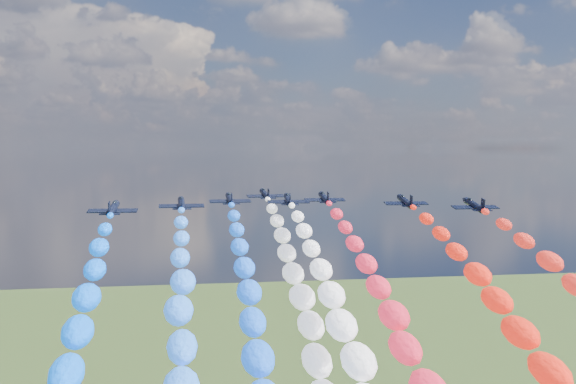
{
  "coord_description": "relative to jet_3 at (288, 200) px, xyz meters",
  "views": [
    {
      "loc": [
        -19.66,
        -124.83,
        104.9
      ],
      "look_at": [
        0.0,
        4.0,
        96.53
      ],
      "focal_mm": 42.39,
      "sensor_mm": 36.0,
      "label": 1
    }
  ],
  "objects": [
    {
      "name": "jet_0",
      "position": [
        -32.92,
        -15.03,
        0.0
      ],
      "size": [
        8.94,
        11.88,
        4.2
      ],
      "primitive_type": null,
      "rotation": [
        0.16,
        0.0,
        -0.05
      ],
      "color": "black"
    },
    {
      "name": "jet_1",
      "position": [
        -21.26,
        -6.76,
        0.0
      ],
      "size": [
        8.68,
        11.7,
        4.2
      ],
      "primitive_type": null,
      "rotation": [
        0.16,
        0.0,
        0.03
      ],
      "color": "black"
    },
    {
      "name": "jet_2",
      "position": [
        -11.53,
        3.35,
        0.0
      ],
      "size": [
        8.61,
        11.65,
        4.2
      ],
      "primitive_type": null,
      "rotation": [
        0.16,
        0.0,
        0.02
      ],
      "color": "black"
    },
    {
      "name": "trail_2",
      "position": [
        -11.53,
        -47.86,
        -17.78
      ],
      "size": [
        5.45,
        98.49,
        39.51
      ],
      "primitive_type": null,
      "color": "blue"
    },
    {
      "name": "jet_3",
      "position": [
        0.0,
        0.0,
        0.0
      ],
      "size": [
        9.03,
        11.95,
        4.2
      ],
      "primitive_type": null,
      "rotation": [
        0.16,
        0.0,
        -0.06
      ],
      "color": "black"
    },
    {
      "name": "trail_3",
      "position": [
        0.0,
        -51.22,
        -17.78
      ],
      "size": [
        5.45,
        98.49,
        39.51
      ],
      "primitive_type": null,
      "color": "white"
    },
    {
      "name": "jet_4",
      "position": [
        -2.66,
        17.08,
        0.0
      ],
      "size": [
        9.15,
        12.03,
        4.2
      ],
      "primitive_type": null,
      "rotation": [
        0.16,
        0.0,
        0.07
      ],
      "color": "black"
    },
    {
      "name": "trail_4",
      "position": [
        -2.66,
        -34.14,
        -17.78
      ],
      "size": [
        5.45,
        98.49,
        39.51
      ],
      "primitive_type": null,
      "color": "white"
    },
    {
      "name": "jet_5",
      "position": [
        8.28,
        3.98,
        0.0
      ],
      "size": [
        8.55,
        11.61,
        4.2
      ],
      "primitive_type": null,
      "rotation": [
        0.16,
        0.0,
        -0.02
      ],
      "color": "black"
    },
    {
      "name": "trail_5",
      "position": [
        8.28,
        -47.24,
        -17.78
      ],
      "size": [
        5.45,
        98.49,
        39.51
      ],
      "primitive_type": null,
      "color": "red"
    },
    {
      "name": "jet_6",
      "position": [
        22.13,
        -7.3,
        0.0
      ],
      "size": [
        8.76,
        11.76,
        4.2
      ],
      "primitive_type": null,
      "rotation": [
        0.16,
        0.0,
        -0.03
      ],
      "color": "black"
    },
    {
      "name": "trail_6",
      "position": [
        22.13,
        -58.52,
        -17.78
      ],
      "size": [
        5.45,
        98.49,
        39.51
      ],
      "primitive_type": null,
      "color": "red"
    },
    {
      "name": "jet_7",
      "position": [
        31.73,
        -17.78,
        0.0
      ],
      "size": [
        8.68,
        11.7,
        4.2
      ],
      "primitive_type": null,
      "rotation": [
        0.16,
        0.0,
        -0.03
      ],
      "color": "black"
    }
  ]
}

